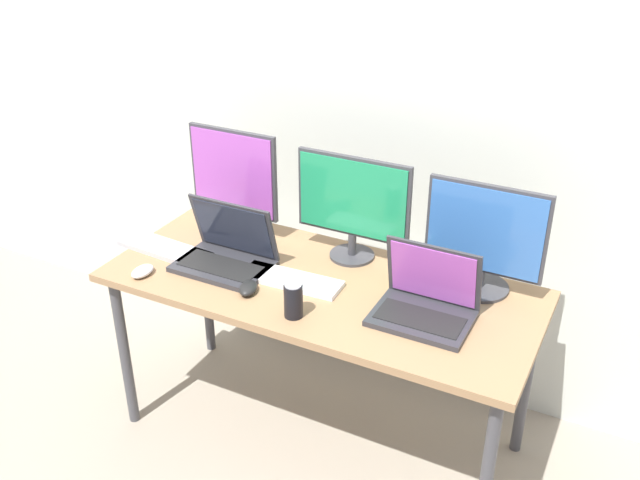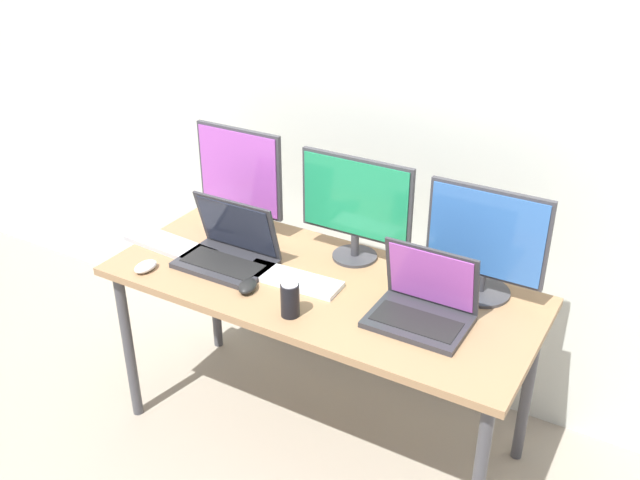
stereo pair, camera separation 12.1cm
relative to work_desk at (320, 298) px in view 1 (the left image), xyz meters
The scene contains 14 objects.
ground_plane 0.67m from the work_desk, ahead, with size 16.00×16.00×0.00m, color gray.
wall_back 0.86m from the work_desk, 90.00° to the left, with size 7.00×0.08×2.60m, color silver.
work_desk is the anchor object (origin of this frame).
monitor_left 0.63m from the work_desk, 157.11° to the left, with size 0.40×0.18×0.45m.
monitor_center 0.38m from the work_desk, 84.68° to the left, with size 0.46×0.18×0.42m.
monitor_right 0.65m from the work_desk, 23.18° to the left, with size 0.43×0.22×0.41m.
laptop_silver 0.40m from the work_desk, behind, with size 0.36×0.25×0.26m.
laptop_secondary 0.44m from the work_desk, ahead, with size 0.33×0.25×0.26m.
keyboard_main 0.13m from the work_desk, 154.52° to the right, with size 0.38×0.12×0.02m, color white.
keyboard_aux 0.67m from the work_desk, behind, with size 0.41×0.13×0.02m, color #B2B2B7.
mouse_by_keyboard 0.28m from the work_desk, 138.29° to the right, with size 0.06×0.10×0.04m, color black.
mouse_by_laptop 0.68m from the work_desk, 157.60° to the right, with size 0.06×0.10×0.03m, color silver.
soda_can_near_keyboard 0.27m from the work_desk, 85.45° to the right, with size 0.07×0.07×0.13m.
soda_can_by_laptop 0.34m from the work_desk, 23.35° to the left, with size 0.07×0.07×0.13m.
Camera 1 is at (1.03, -2.02, 2.12)m, focal length 40.00 mm.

